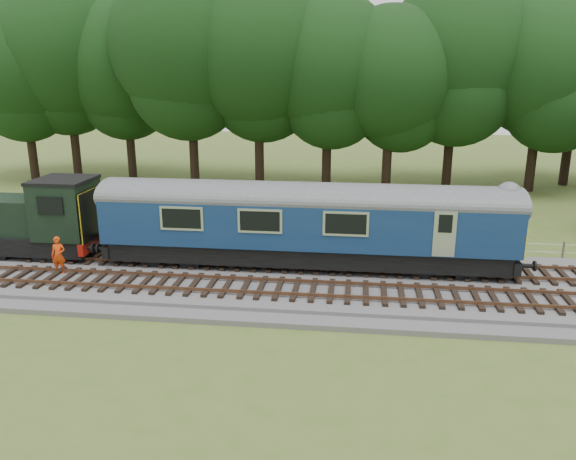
# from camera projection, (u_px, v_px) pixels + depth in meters

# --- Properties ---
(ground) EXTENTS (120.00, 120.00, 0.00)m
(ground) POSITION_uv_depth(u_px,v_px,m) (399.00, 289.00, 23.64)
(ground) COLOR #476725
(ground) RESTS_ON ground
(ballast) EXTENTS (70.00, 7.00, 0.35)m
(ballast) POSITION_uv_depth(u_px,v_px,m) (399.00, 285.00, 23.59)
(ballast) COLOR #4C4C4F
(ballast) RESTS_ON ground
(track_north) EXTENTS (67.20, 2.40, 0.21)m
(track_north) POSITION_uv_depth(u_px,v_px,m) (397.00, 268.00, 24.86)
(track_north) COLOR black
(track_north) RESTS_ON ballast
(track_south) EXTENTS (67.20, 2.40, 0.21)m
(track_south) POSITION_uv_depth(u_px,v_px,m) (402.00, 294.00, 22.00)
(track_south) COLOR black
(track_south) RESTS_ON ballast
(fence) EXTENTS (64.00, 0.12, 1.00)m
(fence) POSITION_uv_depth(u_px,v_px,m) (393.00, 255.00, 27.93)
(fence) COLOR #6B6054
(fence) RESTS_ON ground
(tree_line) EXTENTS (70.00, 8.00, 18.00)m
(tree_line) POSITION_uv_depth(u_px,v_px,m) (381.00, 185.00, 44.62)
(tree_line) COLOR black
(tree_line) RESTS_ON ground
(dmu_railcar) EXTENTS (18.05, 2.86, 3.88)m
(dmu_railcar) POSITION_uv_depth(u_px,v_px,m) (306.00, 217.00, 24.75)
(dmu_railcar) COLOR black
(dmu_railcar) RESTS_ON ground
(shunter_loco) EXTENTS (8.92, 2.60, 3.38)m
(shunter_loco) POSITION_uv_depth(u_px,v_px,m) (14.00, 221.00, 26.59)
(shunter_loco) COLOR black
(shunter_loco) RESTS_ON ground
(worker) EXTENTS (0.65, 0.47, 1.64)m
(worker) POSITION_uv_depth(u_px,v_px,m) (58.00, 255.00, 24.22)
(worker) COLOR #E73F0C
(worker) RESTS_ON ballast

